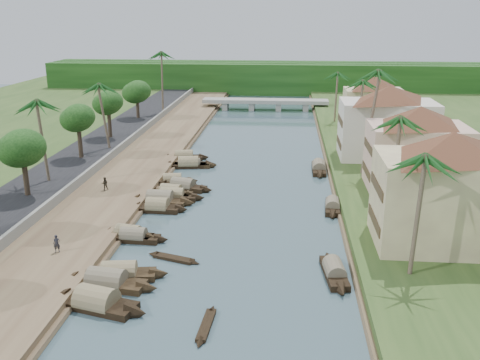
# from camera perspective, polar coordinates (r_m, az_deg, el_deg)

# --- Properties ---
(ground) EXTENTS (220.00, 220.00, 0.00)m
(ground) POSITION_cam_1_polar(r_m,az_deg,el_deg) (52.24, -0.73, -6.29)
(ground) COLOR #3E555D
(ground) RESTS_ON ground
(left_bank) EXTENTS (10.00, 180.00, 0.80)m
(left_bank) POSITION_cam_1_polar(r_m,az_deg,el_deg) (73.67, -11.62, 0.83)
(left_bank) COLOR brown
(left_bank) RESTS_ON ground
(right_bank) EXTENTS (16.00, 180.00, 1.20)m
(right_bank) POSITION_cam_1_polar(r_m,az_deg,el_deg) (72.00, 16.15, 0.26)
(right_bank) COLOR #2B451B
(right_bank) RESTS_ON ground
(road) EXTENTS (8.00, 180.00, 1.40)m
(road) POSITION_cam_1_polar(r_m,az_deg,el_deg) (76.43, -17.76, 1.18)
(road) COLOR black
(road) RESTS_ON ground
(retaining_wall) EXTENTS (0.40, 180.00, 1.10)m
(retaining_wall) POSITION_cam_1_polar(r_m,az_deg,el_deg) (74.71, -14.76, 1.60)
(retaining_wall) COLOR gray
(retaining_wall) RESTS_ON left_bank
(treeline) EXTENTS (120.00, 14.00, 8.00)m
(treeline) POSITION_cam_1_polar(r_m,az_deg,el_deg) (148.63, 3.20, 10.86)
(treeline) COLOR #11340E
(treeline) RESTS_ON ground
(bridge) EXTENTS (28.00, 4.00, 2.40)m
(bridge) POSITION_cam_1_polar(r_m,az_deg,el_deg) (121.22, 2.71, 8.28)
(bridge) COLOR gray
(bridge) RESTS_ON ground
(building_near) EXTENTS (14.85, 14.85, 10.20)m
(building_near) POSITION_cam_1_polar(r_m,az_deg,el_deg) (49.91, 21.25, -0.84)
(building_near) COLOR beige
(building_near) RESTS_ON right_bank
(building_mid) EXTENTS (14.11, 14.11, 9.70)m
(building_mid) POSITION_cam_1_polar(r_m,az_deg,el_deg) (65.13, 18.37, 3.33)
(building_mid) COLOR beige
(building_mid) RESTS_ON right_bank
(building_far) EXTENTS (15.59, 15.59, 10.20)m
(building_far) POSITION_cam_1_polar(r_m,az_deg,el_deg) (78.27, 15.44, 6.04)
(building_far) COLOR beige
(building_far) RESTS_ON right_bank
(building_distant) EXTENTS (12.62, 12.62, 9.20)m
(building_distant) POSITION_cam_1_polar(r_m,az_deg,el_deg) (97.94, 14.01, 8.05)
(building_distant) COLOR beige
(building_distant) RESTS_ON right_bank
(sampan_0) EXTENTS (9.02, 2.97, 2.32)m
(sampan_0) POSITION_cam_1_polar(r_m,az_deg,el_deg) (44.81, -14.02, -10.51)
(sampan_0) COLOR black
(sampan_0) RESTS_ON ground
(sampan_1) EXTENTS (8.82, 4.14, 2.52)m
(sampan_1) POSITION_cam_1_polar(r_m,az_deg,el_deg) (42.09, -15.03, -12.53)
(sampan_1) COLOR black
(sampan_1) RESTS_ON ground
(sampan_2) EXTENTS (8.46, 2.82, 2.19)m
(sampan_2) POSITION_cam_1_polar(r_m,az_deg,el_deg) (45.86, -12.74, -9.73)
(sampan_2) COLOR black
(sampan_2) RESTS_ON ground
(sampan_3) EXTENTS (7.11, 1.88, 1.94)m
(sampan_3) POSITION_cam_1_polar(r_m,az_deg,el_deg) (52.61, -11.27, -5.98)
(sampan_3) COLOR black
(sampan_3) RESTS_ON ground
(sampan_4) EXTENTS (7.04, 2.91, 1.99)m
(sampan_4) POSITION_cam_1_polar(r_m,az_deg,el_deg) (53.24, -11.83, -5.73)
(sampan_4) COLOR black
(sampan_4) RESTS_ON ground
(sampan_5) EXTENTS (7.02, 2.14, 2.23)m
(sampan_5) POSITION_cam_1_polar(r_m,az_deg,el_deg) (59.83, -8.79, -2.91)
(sampan_5) COLOR black
(sampan_5) RESTS_ON ground
(sampan_6) EXTENTS (8.50, 2.51, 2.47)m
(sampan_6) POSITION_cam_1_polar(r_m,az_deg,el_deg) (61.94, -8.52, -2.18)
(sampan_6) COLOR black
(sampan_6) RESTS_ON ground
(sampan_7) EXTENTS (7.96, 2.02, 2.12)m
(sampan_7) POSITION_cam_1_polar(r_m,az_deg,el_deg) (63.06, -7.26, -1.78)
(sampan_7) COLOR black
(sampan_7) RESTS_ON ground
(sampan_8) EXTENTS (7.24, 2.91, 2.19)m
(sampan_8) POSITION_cam_1_polar(r_m,az_deg,el_deg) (64.29, -7.39, -1.40)
(sampan_8) COLOR black
(sampan_8) RESTS_ON ground
(sampan_9) EXTENTS (8.35, 3.91, 2.10)m
(sampan_9) POSITION_cam_1_polar(r_m,az_deg,el_deg) (66.71, -6.10, -0.65)
(sampan_9) COLOR black
(sampan_9) RESTS_ON ground
(sampan_10) EXTENTS (6.92, 2.52, 1.92)m
(sampan_10) POSITION_cam_1_polar(r_m,az_deg,el_deg) (69.03, -7.23, -0.07)
(sampan_10) COLOR black
(sampan_10) RESTS_ON ground
(sampan_11) EXTENTS (8.47, 2.97, 2.36)m
(sampan_11) POSITION_cam_1_polar(r_m,az_deg,el_deg) (76.17, -5.53, 1.67)
(sampan_11) COLOR black
(sampan_11) RESTS_ON ground
(sampan_12) EXTENTS (7.73, 1.72, 1.88)m
(sampan_12) POSITION_cam_1_polar(r_m,az_deg,el_deg) (76.12, -5.26, 1.66)
(sampan_12) COLOR black
(sampan_12) RESTS_ON ground
(sampan_13) EXTENTS (7.85, 2.60, 2.13)m
(sampan_13) POSITION_cam_1_polar(r_m,az_deg,el_deg) (80.19, -5.99, 2.46)
(sampan_13) COLOR black
(sampan_13) RESTS_ON ground
(sampan_14) EXTENTS (2.28, 7.93, 1.94)m
(sampan_14) POSITION_cam_1_polar(r_m,az_deg,el_deg) (45.81, 10.03, -9.60)
(sampan_14) COLOR black
(sampan_14) RESTS_ON ground
(sampan_15) EXTENTS (1.89, 6.97, 1.90)m
(sampan_15) POSITION_cam_1_polar(r_m,az_deg,el_deg) (60.42, 9.84, -2.77)
(sampan_15) COLOR black
(sampan_15) RESTS_ON ground
(sampan_16) EXTENTS (1.89, 8.72, 2.13)m
(sampan_16) POSITION_cam_1_polar(r_m,az_deg,el_deg) (74.90, 8.41, 1.29)
(sampan_16) COLOR black
(sampan_16) RESTS_ON ground
(canoe_0) EXTENTS (1.02, 5.46, 0.72)m
(canoe_0) POSITION_cam_1_polar(r_m,az_deg,el_deg) (38.81, -3.63, -15.23)
(canoe_0) COLOR black
(canoe_0) RESTS_ON ground
(canoe_1) EXTENTS (5.31, 2.51, 0.86)m
(canoe_1) POSITION_cam_1_polar(r_m,az_deg,el_deg) (48.38, -7.09, -8.33)
(canoe_1) COLOR black
(canoe_1) RESTS_ON ground
(canoe_2) EXTENTS (4.59, 3.13, 0.72)m
(canoe_2) POSITION_cam_1_polar(r_m,az_deg,el_deg) (69.75, -7.77, -0.17)
(canoe_2) COLOR black
(canoe_2) RESTS_ON ground
(palm_0) EXTENTS (3.20, 3.20, 11.15)m
(palm_0) POSITION_cam_1_polar(r_m,az_deg,el_deg) (41.92, 18.88, 2.04)
(palm_0) COLOR #705E4A
(palm_0) RESTS_ON ground
(palm_1) EXTENTS (3.20, 3.20, 11.40)m
(palm_1) POSITION_cam_1_polar(r_m,az_deg,el_deg) (55.18, 16.70, 6.06)
(palm_1) COLOR #705E4A
(palm_1) RESTS_ON ground
(palm_2) EXTENTS (3.20, 3.20, 14.50)m
(palm_2) POSITION_cam_1_polar(r_m,az_deg,el_deg) (68.39, 13.80, 10.90)
(palm_2) COLOR #705E4A
(palm_2) RESTS_ON ground
(palm_3) EXTENTS (3.20, 3.20, 11.28)m
(palm_3) POSITION_cam_1_polar(r_m,az_deg,el_deg) (85.47, 12.70, 10.10)
(palm_3) COLOR #705E4A
(palm_3) RESTS_ON ground
(palm_5) EXTENTS (3.20, 3.20, 11.24)m
(palm_5) POSITION_cam_1_polar(r_m,az_deg,el_deg) (67.33, -20.60, 7.67)
(palm_5) COLOR #705E4A
(palm_5) RESTS_ON ground
(palm_6) EXTENTS (3.20, 3.20, 11.05)m
(palm_6) POSITION_cam_1_polar(r_m,az_deg,el_deg) (81.88, -14.36, 9.67)
(palm_6) COLOR #705E4A
(palm_6) RESTS_ON ground
(palm_7) EXTENTS (3.20, 3.20, 10.59)m
(palm_7) POSITION_cam_1_polar(r_m,az_deg,el_deg) (102.60, 10.32, 11.03)
(palm_7) COLOR #705E4A
(palm_7) RESTS_ON ground
(palm_8) EXTENTS (3.20, 3.20, 13.50)m
(palm_8) POSITION_cam_1_polar(r_m,az_deg,el_deg) (110.52, -8.46, 13.13)
(palm_8) COLOR #705E4A
(palm_8) RESTS_ON ground
(tree_2) EXTENTS (4.86, 4.86, 7.37)m
(tree_2) POSITION_cam_1_polar(r_m,az_deg,el_deg) (63.42, -22.22, 3.07)
(tree_2) COLOR #453327
(tree_2) RESTS_ON ground
(tree_3) EXTENTS (4.36, 4.36, 7.43)m
(tree_3) POSITION_cam_1_polar(r_m,az_deg,el_deg) (77.86, -16.91, 6.26)
(tree_3) COLOR #453327
(tree_3) RESTS_ON ground
(tree_4) EXTENTS (4.44, 4.44, 7.47)m
(tree_4) POSITION_cam_1_polar(r_m,az_deg,el_deg) (89.84, -13.90, 7.93)
(tree_4) COLOR #453327
(tree_4) RESTS_ON ground
(tree_5) EXTENTS (4.94, 4.94, 7.02)m
(tree_5) POSITION_cam_1_polar(r_m,az_deg,el_deg) (105.96, -10.95, 9.17)
(tree_5) COLOR #453327
(tree_5) RESTS_ON ground
(tree_6) EXTENTS (4.00, 4.00, 6.94)m
(tree_6) POSITION_cam_1_polar(r_m,az_deg,el_deg) (80.95, 18.74, 6.10)
(tree_6) COLOR #453327
(tree_6) RESTS_ON ground
(person_near) EXTENTS (0.68, 0.54, 1.61)m
(person_near) POSITION_cam_1_polar(r_m,az_deg,el_deg) (49.96, -18.96, -6.44)
(person_near) COLOR #24242B
(person_near) RESTS_ON left_bank
(person_far) EXTENTS (0.94, 0.85, 1.58)m
(person_far) POSITION_cam_1_polar(r_m,az_deg,el_deg) (65.49, -14.23, -0.37)
(person_far) COLOR #312C22
(person_far) RESTS_ON left_bank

